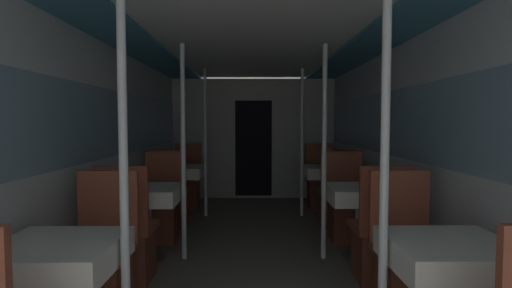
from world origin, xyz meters
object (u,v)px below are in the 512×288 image
at_px(chair_left_near_1, 129,246).
at_px(support_pole_right_0, 384,178).
at_px(dining_table_left_2, 180,174).
at_px(support_pole_left_2, 205,143).
at_px(chair_left_far_2, 187,188).
at_px(chair_right_far_2, 320,188).
at_px(dining_table_left_0, 57,262).
at_px(chair_right_near_1, 379,246).
at_px(chair_left_near_2, 172,203).
at_px(dining_table_right_1, 361,197).
at_px(support_pole_left_0, 124,179).
at_px(chair_right_far_0, 407,273).
at_px(chair_right_far_1, 346,214).
at_px(support_pole_right_1, 324,152).
at_px(chair_right_near_2, 335,203).
at_px(dining_table_right_0, 450,261).
at_px(dining_table_left_1, 147,198).
at_px(support_pole_right_2, 302,143).
at_px(chair_left_far_1, 161,214).
at_px(dining_table_right_2, 327,174).
at_px(chair_left_far_0, 101,274).
at_px(support_pole_left_1, 183,152).

xyz_separation_m(chair_left_near_1, support_pole_right_0, (1.73, -1.19, 0.74)).
distance_m(dining_table_left_2, support_pole_left_2, 0.57).
distance_m(chair_left_far_2, chair_right_far_2, 2.09).
relative_size(dining_table_left_0, chair_right_near_1, 0.71).
bearing_deg(chair_left_near_1, chair_left_near_2, 90.00).
xyz_separation_m(support_pole_left_2, dining_table_right_1, (1.73, -1.78, -0.44)).
distance_m(support_pole_left_0, chair_right_far_0, 1.97).
distance_m(chair_right_far_1, support_pole_right_1, 1.01).
distance_m(support_pole_left_2, support_pole_right_0, 3.81).
height_order(chair_left_near_1, chair_right_far_0, same).
xyz_separation_m(dining_table_right_1, chair_right_far_2, (0.00, 2.36, -0.30)).
relative_size(support_pole_left_2, chair_right_near_2, 2.10).
bearing_deg(dining_table_right_0, chair_right_near_2, 90.00).
distance_m(chair_left_far_2, dining_table_right_0, 4.64).
bearing_deg(chair_right_far_1, chair_right_near_1, 90.00).
relative_size(dining_table_left_1, chair_right_far_1, 0.71).
xyz_separation_m(support_pole_left_2, chair_right_far_0, (1.73, -2.97, -0.74)).
bearing_deg(support_pole_right_2, chair_left_far_2, 161.36).
distance_m(chair_left_far_1, chair_right_far_0, 2.74).
bearing_deg(chair_left_far_1, support_pole_right_0, 126.22).
bearing_deg(chair_right_far_2, support_pole_right_2, 58.28).
bearing_deg(dining_table_left_0, support_pole_left_2, 84.21).
bearing_deg(dining_table_right_0, chair_left_near_2, 125.11).
bearing_deg(support_pole_left_2, chair_left_far_1, -106.79).
relative_size(support_pole_left_0, support_pole_right_1, 1.00).
bearing_deg(support_pole_right_0, support_pole_right_1, 90.00).
relative_size(dining_table_right_2, chair_right_near_2, 0.71).
height_order(dining_table_right_0, dining_table_right_2, same).
xyz_separation_m(chair_left_far_0, support_pole_left_2, (0.36, 2.97, 0.74)).
height_order(dining_table_right_2, chair_right_far_2, chair_right_far_2).
relative_size(chair_right_near_1, support_pole_right_1, 0.48).
relative_size(chair_left_near_2, chair_left_far_2, 1.00).
height_order(dining_table_left_0, chair_left_near_2, chair_left_near_2).
bearing_deg(chair_right_near_2, dining_table_left_2, 164.40).
distance_m(support_pole_left_1, support_pole_right_0, 2.24).
bearing_deg(support_pole_left_2, dining_table_left_2, 180.00).
distance_m(dining_table_left_0, dining_table_left_2, 3.55).
bearing_deg(support_pole_left_2, dining_table_right_2, 0.00).
bearing_deg(dining_table_right_2, dining_table_left_1, -139.61).
bearing_deg(chair_right_near_2, support_pole_right_0, -96.91).
bearing_deg(dining_table_left_1, chair_left_far_2, 90.00).
xyz_separation_m(chair_right_near_1, support_pole_right_2, (-0.36, 2.36, 0.74)).
height_order(dining_table_right_0, support_pole_right_1, support_pole_right_1).
xyz_separation_m(chair_left_far_0, support_pole_right_2, (1.73, 2.97, 0.74)).
xyz_separation_m(support_pole_left_2, chair_right_near_1, (1.73, -2.36, -0.74)).
bearing_deg(dining_table_right_1, support_pole_left_1, 180.00).
relative_size(dining_table_left_2, chair_right_near_1, 0.71).
height_order(dining_table_right_0, support_pole_right_2, support_pole_right_2).
bearing_deg(chair_left_far_2, chair_right_far_2, -180.00).
relative_size(support_pole_right_0, support_pole_right_1, 1.00).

